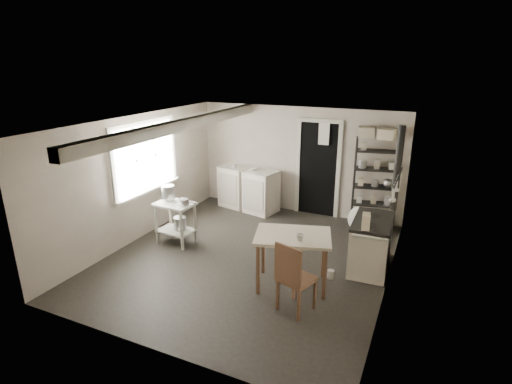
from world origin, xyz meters
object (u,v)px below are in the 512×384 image
at_px(chair, 297,278).
at_px(flour_sack, 359,220).
at_px(stockpot, 168,192).
at_px(base_cabinets, 249,189).
at_px(prep_table, 176,222).
at_px(stove, 371,243).
at_px(shelf_rack, 375,181).
at_px(work_table, 292,262).

xyz_separation_m(chair, flour_sack, (0.26, 2.97, -0.24)).
height_order(stockpot, base_cabinets, stockpot).
xyz_separation_m(prep_table, flour_sack, (2.95, 1.90, -0.16)).
xyz_separation_m(stockpot, chair, (2.85, -1.13, -0.45)).
relative_size(stove, chair, 1.05).
height_order(base_cabinets, chair, chair).
xyz_separation_m(base_cabinets, shelf_rack, (2.71, 0.12, 0.49)).
bearing_deg(work_table, stockpot, 167.69).
height_order(shelf_rack, chair, shelf_rack).
bearing_deg(base_cabinets, stove, -16.88).
height_order(stockpot, chair, stockpot).
relative_size(stockpot, base_cabinets, 0.18).
bearing_deg(chair, stockpot, 176.98).
xyz_separation_m(stockpot, work_table, (2.59, -0.57, -0.56)).
relative_size(shelf_rack, work_table, 1.66).
bearing_deg(shelf_rack, chair, -110.16).
bearing_deg(shelf_rack, prep_table, -156.31).
height_order(stove, work_table, stove).
bearing_deg(work_table, stove, 46.53).
xyz_separation_m(base_cabinets, flour_sack, (2.51, -0.27, -0.22)).
xyz_separation_m(base_cabinets, chair, (2.25, -3.24, 0.02)).
distance_m(work_table, chair, 0.63).
height_order(prep_table, work_table, work_table).
xyz_separation_m(stockpot, flour_sack, (3.12, 1.85, -0.70)).
height_order(prep_table, base_cabinets, base_cabinets).
bearing_deg(work_table, base_cabinets, 126.59).
bearing_deg(flour_sack, work_table, -102.28).
height_order(prep_table, stockpot, stockpot).
xyz_separation_m(work_table, flour_sack, (0.53, 2.41, -0.14)).
bearing_deg(prep_table, base_cabinets, 78.61).
bearing_deg(shelf_rack, work_table, -116.81).
distance_m(shelf_rack, work_table, 2.95).
relative_size(prep_table, stove, 0.73).
bearing_deg(flour_sack, stove, -72.20).
relative_size(work_table, flour_sack, 2.13).
bearing_deg(base_cabinets, flour_sack, 6.29).
xyz_separation_m(shelf_rack, stove, (0.25, -1.78, -0.51)).
bearing_deg(work_table, flour_sack, 77.72).
relative_size(shelf_rack, flour_sack, 3.54).
distance_m(stockpot, work_table, 2.71).
bearing_deg(prep_table, work_table, -11.87).
xyz_separation_m(stove, work_table, (-0.97, -1.02, -0.06)).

